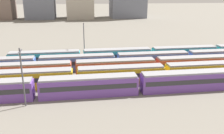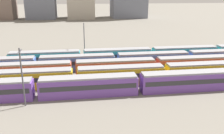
{
  "view_description": "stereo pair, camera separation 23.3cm",
  "coord_description": "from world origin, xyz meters",
  "px_view_note": "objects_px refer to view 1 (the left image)",
  "views": [
    {
      "loc": [
        6.31,
        -42.43,
        18.77
      ],
      "look_at": [
        13.98,
        10.4,
        2.04
      ],
      "focal_mm": 39.65,
      "sensor_mm": 36.0,
      "label": 1
    },
    {
      "loc": [
        6.54,
        -42.47,
        18.77
      ],
      "look_at": [
        13.98,
        10.4,
        2.04
      ],
      "focal_mm": 39.65,
      "sensor_mm": 36.0,
      "label": 2
    }
  ],
  "objects_px": {
    "train_track_2": "(194,64)",
    "train_track_4": "(151,54)",
    "train_track_3": "(116,61)",
    "catenary_pole_2": "(22,75)",
    "catenary_pole_3": "(84,40)",
    "train_track_0": "(187,81)",
    "train_track_1": "(121,75)"
  },
  "relations": [
    {
      "from": "train_track_0",
      "to": "train_track_1",
      "type": "distance_m",
      "value": 13.07
    },
    {
      "from": "train_track_2",
      "to": "catenary_pole_2",
      "type": "height_order",
      "value": "catenary_pole_2"
    },
    {
      "from": "train_track_0",
      "to": "train_track_4",
      "type": "xyz_separation_m",
      "value": [
        -0.72,
        20.8,
        0.0
      ]
    },
    {
      "from": "train_track_1",
      "to": "catenary_pole_3",
      "type": "relative_size",
      "value": 5.39
    },
    {
      "from": "catenary_pole_2",
      "to": "catenary_pole_3",
      "type": "height_order",
      "value": "catenary_pole_3"
    },
    {
      "from": "train_track_1",
      "to": "catenary_pole_2",
      "type": "relative_size",
      "value": 5.58
    },
    {
      "from": "train_track_3",
      "to": "train_track_4",
      "type": "xyz_separation_m",
      "value": [
        10.68,
        5.2,
        0.0
      ]
    },
    {
      "from": "train_track_0",
      "to": "train_track_2",
      "type": "bearing_deg",
      "value": 57.61
    },
    {
      "from": "train_track_2",
      "to": "train_track_4",
      "type": "xyz_separation_m",
      "value": [
        -7.32,
        10.4,
        0.0
      ]
    },
    {
      "from": "train_track_3",
      "to": "train_track_4",
      "type": "distance_m",
      "value": 11.88
    },
    {
      "from": "train_track_4",
      "to": "catenary_pole_3",
      "type": "distance_m",
      "value": 18.76
    },
    {
      "from": "train_track_3",
      "to": "train_track_2",
      "type": "bearing_deg",
      "value": -16.11
    },
    {
      "from": "catenary_pole_2",
      "to": "catenary_pole_3",
      "type": "relative_size",
      "value": 0.97
    },
    {
      "from": "train_track_4",
      "to": "catenary_pole_3",
      "type": "relative_size",
      "value": 7.22
    },
    {
      "from": "train_track_1",
      "to": "train_track_3",
      "type": "height_order",
      "value": "same"
    },
    {
      "from": "train_track_3",
      "to": "catenary_pole_3",
      "type": "distance_m",
      "value": 11.83
    },
    {
      "from": "train_track_3",
      "to": "catenary_pole_2",
      "type": "distance_m",
      "value": 26.28
    },
    {
      "from": "train_track_0",
      "to": "catenary_pole_3",
      "type": "relative_size",
      "value": 9.05
    },
    {
      "from": "train_track_1",
      "to": "train_track_3",
      "type": "relative_size",
      "value": 0.75
    },
    {
      "from": "train_track_3",
      "to": "catenary_pole_3",
      "type": "xyz_separation_m",
      "value": [
        -7.42,
        8.39,
        3.82
      ]
    },
    {
      "from": "train_track_3",
      "to": "catenary_pole_2",
      "type": "bearing_deg",
      "value": -134.95
    },
    {
      "from": "catenary_pole_3",
      "to": "train_track_2",
      "type": "bearing_deg",
      "value": -28.13
    },
    {
      "from": "train_track_4",
      "to": "catenary_pole_2",
      "type": "xyz_separation_m",
      "value": [
        -29.07,
        -23.62,
        3.65
      ]
    },
    {
      "from": "train_track_3",
      "to": "train_track_4",
      "type": "height_order",
      "value": "same"
    },
    {
      "from": "catenary_pole_2",
      "to": "catenary_pole_3",
      "type": "xyz_separation_m",
      "value": [
        10.97,
        26.8,
        0.17
      ]
    },
    {
      "from": "train_track_1",
      "to": "catenary_pole_3",
      "type": "xyz_separation_m",
      "value": [
        -6.82,
        18.79,
        3.82
      ]
    },
    {
      "from": "train_track_0",
      "to": "train_track_1",
      "type": "relative_size",
      "value": 1.68
    },
    {
      "from": "train_track_1",
      "to": "train_track_3",
      "type": "bearing_deg",
      "value": 86.75
    },
    {
      "from": "train_track_2",
      "to": "train_track_3",
      "type": "xyz_separation_m",
      "value": [
        -18.0,
        5.2,
        0.0
      ]
    },
    {
      "from": "catenary_pole_3",
      "to": "train_track_0",
      "type": "bearing_deg",
      "value": -51.89
    },
    {
      "from": "train_track_1",
      "to": "train_track_3",
      "type": "xyz_separation_m",
      "value": [
        0.59,
        10.4,
        0.0
      ]
    },
    {
      "from": "train_track_0",
      "to": "train_track_2",
      "type": "xyz_separation_m",
      "value": [
        6.6,
        10.4,
        0.0
      ]
    }
  ]
}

